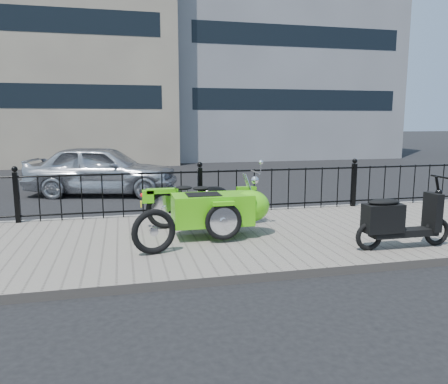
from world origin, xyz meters
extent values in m
plane|color=black|center=(0.00, 0.00, 0.00)|extent=(120.00, 120.00, 0.00)
cube|color=slate|center=(0.00, -0.50, 0.06)|extent=(30.00, 3.80, 0.12)
cube|color=gray|center=(0.00, 1.44, 0.06)|extent=(30.00, 0.10, 0.12)
cylinder|color=black|center=(0.00, 1.30, 0.99)|extent=(14.00, 0.04, 0.04)
cylinder|color=black|center=(0.00, 1.30, 0.24)|extent=(14.00, 0.04, 0.04)
cube|color=black|center=(-3.50, 1.30, 0.60)|extent=(0.09, 0.09, 0.96)
sphere|color=black|center=(-3.50, 1.30, 1.14)|extent=(0.11, 0.11, 0.11)
cube|color=black|center=(0.00, 1.30, 0.60)|extent=(0.09, 0.09, 0.96)
sphere|color=black|center=(0.00, 1.30, 1.14)|extent=(0.11, 0.11, 0.11)
cube|color=black|center=(3.50, 1.30, 0.60)|extent=(0.09, 0.09, 0.96)
sphere|color=black|center=(3.50, 1.30, 1.14)|extent=(0.11, 0.11, 0.11)
cube|color=tan|center=(-6.00, 16.00, 6.00)|extent=(14.00, 8.00, 12.00)
cube|color=black|center=(-6.00, 12.02, 3.00)|extent=(12.50, 0.06, 1.00)
cube|color=gray|center=(7.00, 17.00, 7.50)|extent=(12.00, 8.00, 15.00)
cube|color=black|center=(7.00, 13.02, 3.00)|extent=(10.50, 0.06, 1.00)
cube|color=black|center=(7.00, 13.02, 6.00)|extent=(10.50, 0.06, 1.00)
torus|color=black|center=(0.68, 0.20, 0.46)|extent=(0.69, 0.09, 0.69)
torus|color=black|center=(-0.82, 0.20, 0.46)|extent=(0.69, 0.09, 0.69)
torus|color=black|center=(-0.02, -0.94, 0.46)|extent=(0.60, 0.08, 0.60)
cube|color=gray|center=(-0.07, 0.20, 0.48)|extent=(0.34, 0.22, 0.24)
cylinder|color=black|center=(-0.07, 0.20, 0.41)|extent=(1.40, 0.04, 0.04)
ellipsoid|color=black|center=(0.05, 0.20, 0.72)|extent=(0.54, 0.29, 0.26)
cylinder|color=silver|center=(0.86, 0.20, 1.08)|extent=(0.03, 0.56, 0.03)
cylinder|color=silver|center=(0.74, 0.20, 0.77)|extent=(0.25, 0.04, 0.59)
sphere|color=silver|center=(0.84, 0.20, 0.95)|extent=(0.15, 0.15, 0.15)
cube|color=#55D012|center=(0.68, 0.20, 0.79)|extent=(0.36, 0.12, 0.06)
cube|color=#55D012|center=(-0.87, 0.20, 0.80)|extent=(0.55, 0.16, 0.08)
ellipsoid|color=black|center=(-0.17, 0.20, 0.82)|extent=(0.31, 0.22, 0.08)
ellipsoid|color=black|center=(-0.49, 0.20, 0.84)|extent=(0.31, 0.22, 0.08)
sphere|color=red|center=(-1.22, 0.20, 0.74)|extent=(0.07, 0.07, 0.07)
cube|color=yellow|center=(-1.24, 0.30, 0.56)|extent=(0.02, 0.14, 0.10)
cube|color=#55D012|center=(-0.12, -0.55, 0.59)|extent=(1.30, 0.62, 0.50)
ellipsoid|color=#55D012|center=(0.53, -0.55, 0.61)|extent=(0.65, 0.60, 0.54)
cube|color=black|center=(-0.27, -0.55, 0.82)|extent=(0.55, 0.43, 0.06)
cube|color=#55D012|center=(-0.02, -0.94, 0.76)|extent=(0.34, 0.11, 0.06)
torus|color=black|center=(3.17, -1.82, 0.34)|extent=(0.44, 0.07, 0.44)
torus|color=black|center=(2.00, -1.82, 0.34)|extent=(0.44, 0.07, 0.44)
cube|color=black|center=(2.58, -1.82, 0.35)|extent=(1.06, 0.23, 0.11)
cube|color=black|center=(2.21, -1.82, 0.60)|extent=(0.59, 0.28, 0.43)
ellipsoid|color=black|center=(2.21, -1.82, 0.84)|extent=(0.50, 0.25, 0.10)
cube|color=black|center=(3.06, -1.82, 0.65)|extent=(0.13, 0.32, 0.59)
cylinder|color=black|center=(3.14, -1.82, 0.97)|extent=(0.17, 0.04, 0.47)
cylinder|color=black|center=(3.18, -1.82, 1.18)|extent=(0.03, 0.47, 0.03)
torus|color=black|center=(-1.14, -1.28, 0.45)|extent=(0.67, 0.26, 0.67)
imported|color=#B8BAC0|center=(-2.08, 4.88, 0.69)|extent=(4.33, 2.58, 1.38)
camera|label=1|loc=(-1.55, -7.45, 2.05)|focal=35.00mm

